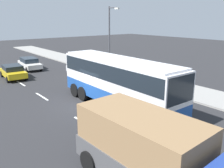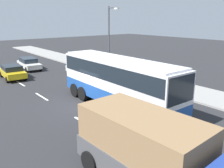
{
  "view_description": "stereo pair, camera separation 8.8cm",
  "coord_description": "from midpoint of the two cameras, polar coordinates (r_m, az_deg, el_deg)",
  "views": [
    {
      "loc": [
        14.2,
        -8.95,
        6.21
      ],
      "look_at": [
        0.95,
        1.58,
        1.52
      ],
      "focal_mm": 38.11,
      "sensor_mm": 36.0,
      "label": 1
    },
    {
      "loc": [
        14.15,
        -9.02,
        6.21
      ],
      "look_at": [
        0.95,
        1.58,
        1.52
      ],
      "focal_mm": 38.11,
      "sensor_mm": 36.0,
      "label": 2
    }
  ],
  "objects": [
    {
      "name": "ground_plane",
      "position": [
        17.9,
        -6.02,
        -4.91
      ],
      "size": [
        120.0,
        120.0,
        0.0
      ],
      "primitive_type": "plane",
      "color": "#28282B"
    },
    {
      "name": "sidewalk_curb",
      "position": [
        23.41,
        11.92,
        -0.05
      ],
      "size": [
        80.0,
        4.0,
        0.15
      ],
      "primitive_type": "cube",
      "color": "gray",
      "rests_on": "ground_plane"
    },
    {
      "name": "coach_bus",
      "position": [
        16.59,
        1.25,
        1.51
      ],
      "size": [
        10.59,
        2.71,
        3.57
      ],
      "rotation": [
        0.0,
        0.0,
        -0.01
      ],
      "color": "#1E4C9E",
      "rests_on": "ground_plane"
    },
    {
      "name": "lane_centreline",
      "position": [
        12.53,
        1.48,
        -14.23
      ],
      "size": [
        39.31,
        0.16,
        0.01
      ],
      "color": "white",
      "rests_on": "ground_plane"
    },
    {
      "name": "car_white_minivan",
      "position": [
        31.75,
        -19.39,
        4.73
      ],
      "size": [
        4.82,
        2.15,
        1.43
      ],
      "rotation": [
        0.0,
        0.0,
        -0.07
      ],
      "color": "white",
      "rests_on": "ground_plane"
    },
    {
      "name": "street_lamp",
      "position": [
        25.96,
        -0.65,
        11.23
      ],
      "size": [
        1.6,
        0.24,
        7.27
      ],
      "color": "#47474C",
      "rests_on": "sidewalk_curb"
    },
    {
      "name": "pedestrian_near_curb",
      "position": [
        21.42,
        11.43,
        1.14
      ],
      "size": [
        0.32,
        0.32,
        1.52
      ],
      "rotation": [
        0.0,
        0.0,
        1.01
      ],
      "color": "brown",
      "rests_on": "sidewalk_curb"
    },
    {
      "name": "car_yellow_taxi",
      "position": [
        27.35,
        -22.85,
        2.76
      ],
      "size": [
        4.32,
        2.22,
        1.42
      ],
      "rotation": [
        0.0,
        0.0,
        -0.06
      ],
      "color": "gold",
      "rests_on": "ground_plane"
    },
    {
      "name": "car_silver_hatch",
      "position": [
        26.55,
        -7.3,
        3.53
      ],
      "size": [
        4.63,
        2.05,
        1.43
      ],
      "rotation": [
        0.0,
        0.0,
        -0.03
      ],
      "color": "silver",
      "rests_on": "ground_plane"
    },
    {
      "name": "cargo_truck",
      "position": [
        8.94,
        11.04,
        -16.45
      ],
      "size": [
        7.43,
        2.89,
        2.8
      ],
      "rotation": [
        0.0,
        0.0,
        0.04
      ],
      "color": "navy",
      "rests_on": "ground_plane"
    }
  ]
}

